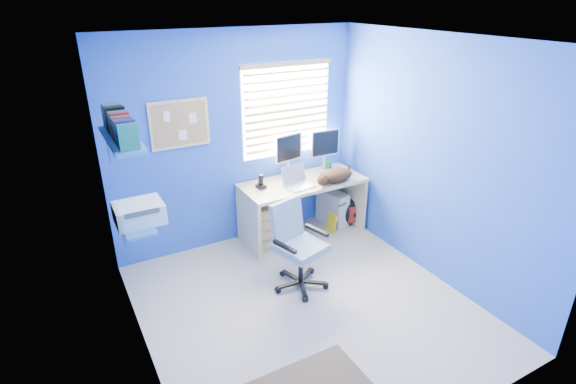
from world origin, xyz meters
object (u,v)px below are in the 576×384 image
laptop (300,178)px  cat (335,175)px  desk (303,209)px  office_chair (298,256)px  tower_pc (332,207)px

laptop → cat: size_ratio=0.71×
desk → cat: bearing=-31.9°
desk → laptop: bearing=-133.5°
laptop → cat: (0.45, -0.08, -0.03)m
office_chair → laptop: bearing=58.6°
desk → tower_pc: 0.55m
cat → office_chair: (-0.91, -0.68, -0.48)m
office_chair → tower_pc: bearing=41.7°
laptop → tower_pc: laptop is taller
laptop → tower_pc: size_ratio=0.73×
cat → tower_pc: (0.19, 0.30, -0.60)m
desk → cat: size_ratio=3.28×
desk → tower_pc: desk is taller
cat → tower_pc: bearing=38.7°
desk → office_chair: 1.06m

